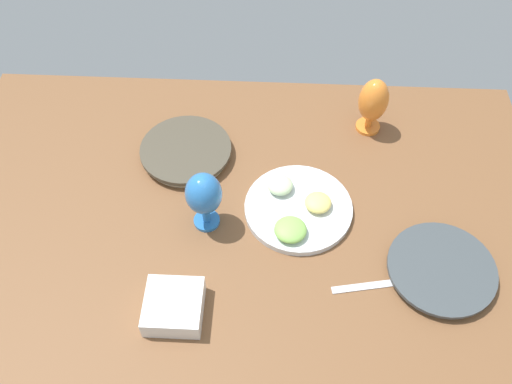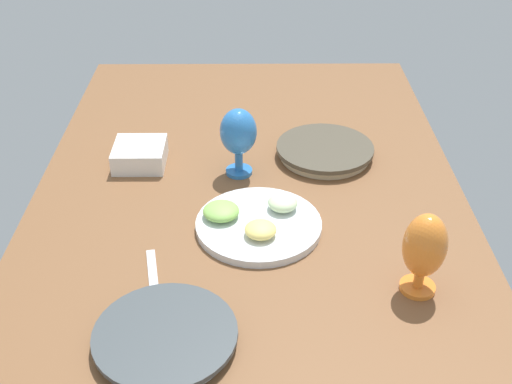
# 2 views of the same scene
# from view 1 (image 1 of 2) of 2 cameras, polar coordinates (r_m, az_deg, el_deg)

# --- Properties ---
(ground_plane) EXTENTS (1.60, 1.04, 0.04)m
(ground_plane) POSITION_cam_1_polar(r_m,az_deg,el_deg) (1.49, -1.53, -2.78)
(ground_plane) COLOR brown
(dinner_plate_left) EXTENTS (0.26, 0.26, 0.03)m
(dinner_plate_left) POSITION_cam_1_polar(r_m,az_deg,el_deg) (1.60, -7.05, 4.06)
(dinner_plate_left) COLOR beige
(dinner_plate_left) RESTS_ON ground_plane
(dinner_plate_right) EXTENTS (0.26, 0.26, 0.03)m
(dinner_plate_right) POSITION_cam_1_polar(r_m,az_deg,el_deg) (1.44, 18.12, -7.46)
(dinner_plate_right) COLOR silver
(dinner_plate_right) RESTS_ON ground_plane
(fruit_platter) EXTENTS (0.28, 0.28, 0.05)m
(fruit_platter) POSITION_cam_1_polar(r_m,az_deg,el_deg) (1.47, 4.20, -1.64)
(fruit_platter) COLOR silver
(fruit_platter) RESTS_ON ground_plane
(hurricane_glass_orange) EXTENTS (0.08, 0.08, 0.18)m
(hurricane_glass_orange) POSITION_cam_1_polar(r_m,az_deg,el_deg) (1.64, 11.71, 8.88)
(hurricane_glass_orange) COLOR orange
(hurricane_glass_orange) RESTS_ON ground_plane
(hurricane_glass_blue) EXTENTS (0.09, 0.09, 0.18)m
(hurricane_glass_blue) POSITION_cam_1_polar(r_m,az_deg,el_deg) (1.38, -5.27, -0.33)
(hurricane_glass_blue) COLOR #2C72BF
(hurricane_glass_blue) RESTS_ON ground_plane
(square_bowl_white) EXTENTS (0.13, 0.13, 0.05)m
(square_bowl_white) POSITION_cam_1_polar(r_m,az_deg,el_deg) (1.32, -8.28, -11.27)
(square_bowl_white) COLOR white
(square_bowl_white) RESTS_ON ground_plane
(fork_by_right_plate) EXTENTS (0.18, 0.05, 0.01)m
(fork_by_right_plate) POSITION_cam_1_polar(r_m,az_deg,el_deg) (1.39, 11.28, -9.22)
(fork_by_right_plate) COLOR silver
(fork_by_right_plate) RESTS_ON ground_plane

